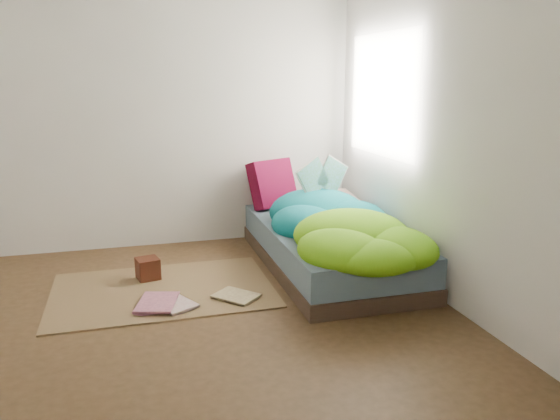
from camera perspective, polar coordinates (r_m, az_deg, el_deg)
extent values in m
cube|color=#3F2C18|center=(3.69, -9.14, -11.19)|extent=(3.50, 3.50, 0.00)
cube|color=silver|center=(5.10, -12.10, 10.68)|extent=(3.50, 0.04, 2.60)
cube|color=silver|center=(1.64, -3.50, 5.18)|extent=(3.50, 0.04, 2.60)
cube|color=silver|center=(3.95, 16.55, 9.62)|extent=(0.04, 3.50, 2.60)
cube|color=white|center=(4.72, 10.59, 11.74)|extent=(0.01, 1.00, 1.20)
cube|color=#392C1F|center=(4.59, 5.05, -5.19)|extent=(1.00, 2.00, 0.12)
cube|color=slate|center=(4.54, 5.10, -3.16)|extent=(0.98, 1.96, 0.22)
cube|color=brown|center=(4.18, -12.12, -8.17)|extent=(1.60, 1.10, 0.01)
cube|color=#EFE7CE|center=(5.12, 4.89, 0.76)|extent=(0.57, 0.39, 0.12)
cube|color=#510530|center=(5.16, -0.79, 2.74)|extent=(0.46, 0.32, 0.45)
cube|color=#36110C|center=(4.39, -13.64, -5.95)|extent=(0.20, 0.20, 0.16)
imported|color=silver|center=(3.83, -12.41, -10.04)|extent=(0.34, 0.37, 0.02)
imported|color=#D3798F|center=(3.93, -14.58, -9.41)|extent=(0.34, 0.40, 0.03)
imported|color=tan|center=(3.87, -5.57, -9.49)|extent=(0.36, 0.37, 0.02)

